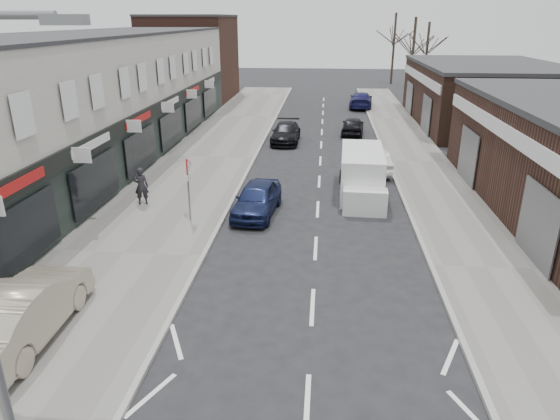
% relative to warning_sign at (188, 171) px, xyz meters
% --- Properties ---
extents(pavement_left, '(5.50, 64.00, 0.12)m').
position_rel_warning_sign_xyz_m(pavement_left, '(-1.59, 10.00, -2.14)').
color(pavement_left, slate).
rests_on(pavement_left, ground).
extents(pavement_right, '(3.50, 64.00, 0.12)m').
position_rel_warning_sign_xyz_m(pavement_right, '(10.91, 10.00, -2.14)').
color(pavement_right, slate).
rests_on(pavement_right, ground).
extents(shop_terrace_left, '(8.00, 41.00, 7.10)m').
position_rel_warning_sign_xyz_m(shop_terrace_left, '(-8.34, 7.50, 1.35)').
color(shop_terrace_left, beige).
rests_on(shop_terrace_left, ground).
extents(brick_block_far, '(8.00, 10.00, 8.00)m').
position_rel_warning_sign_xyz_m(brick_block_far, '(-8.34, 33.00, 1.80)').
color(brick_block_far, '#42251C').
rests_on(brick_block_far, ground).
extents(right_unit_far, '(10.00, 16.00, 4.50)m').
position_rel_warning_sign_xyz_m(right_unit_far, '(17.66, 22.00, 0.05)').
color(right_unit_far, '#3A241A').
rests_on(right_unit_far, ground).
extents(tree_far_a, '(3.60, 3.60, 8.00)m').
position_rel_warning_sign_xyz_m(tree_far_a, '(14.16, 36.00, -2.20)').
color(tree_far_a, '#382D26').
rests_on(tree_far_a, ground).
extents(tree_far_b, '(3.60, 3.60, 7.50)m').
position_rel_warning_sign_xyz_m(tree_far_b, '(16.66, 42.00, -2.20)').
color(tree_far_b, '#382D26').
rests_on(tree_far_b, ground).
extents(tree_far_c, '(3.60, 3.60, 8.50)m').
position_rel_warning_sign_xyz_m(tree_far_c, '(13.66, 48.00, -2.20)').
color(tree_far_c, '#382D26').
rests_on(tree_far_c, ground).
extents(warning_sign, '(0.12, 0.80, 2.70)m').
position_rel_warning_sign_xyz_m(warning_sign, '(0.00, 0.00, 0.00)').
color(warning_sign, slate).
rests_on(warning_sign, pavement_left).
extents(white_van, '(2.08, 5.49, 2.11)m').
position_rel_warning_sign_xyz_m(white_van, '(7.16, 4.09, -1.20)').
color(white_van, white).
rests_on(white_van, ground).
extents(sedan_on_pavement, '(1.83, 4.89, 1.60)m').
position_rel_warning_sign_xyz_m(sedan_on_pavement, '(-2.19, -8.31, -1.28)').
color(sedan_on_pavement, tan).
rests_on(sedan_on_pavement, pavement_left).
extents(pedestrian, '(0.69, 0.53, 1.68)m').
position_rel_warning_sign_xyz_m(pedestrian, '(-2.63, 1.64, -1.24)').
color(pedestrian, black).
rests_on(pedestrian, pavement_left).
extents(parked_car_left_a, '(2.02, 4.20, 1.38)m').
position_rel_warning_sign_xyz_m(parked_car_left_a, '(2.57, 1.21, -1.51)').
color(parked_car_left_a, '#161F46').
rests_on(parked_car_left_a, ground).
extents(parked_car_left_b, '(1.86, 4.48, 1.30)m').
position_rel_warning_sign_xyz_m(parked_car_left_b, '(2.76, 14.58, -1.55)').
color(parked_car_left_b, black).
rests_on(parked_car_left_b, ground).
extents(parked_car_right_a, '(1.74, 4.01, 1.28)m').
position_rel_warning_sign_xyz_m(parked_car_right_a, '(8.06, 8.06, -1.56)').
color(parked_car_right_a, silver).
rests_on(parked_car_right_a, ground).
extents(parked_car_right_b, '(1.85, 3.88, 1.28)m').
position_rel_warning_sign_xyz_m(parked_car_right_b, '(7.36, 17.32, -1.56)').
color(parked_car_right_b, black).
rests_on(parked_car_right_b, ground).
extents(parked_car_right_c, '(2.46, 5.16, 1.45)m').
position_rel_warning_sign_xyz_m(parked_car_right_c, '(8.66, 29.07, -1.47)').
color(parked_car_right_c, '#161646').
rests_on(parked_car_right_c, ground).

